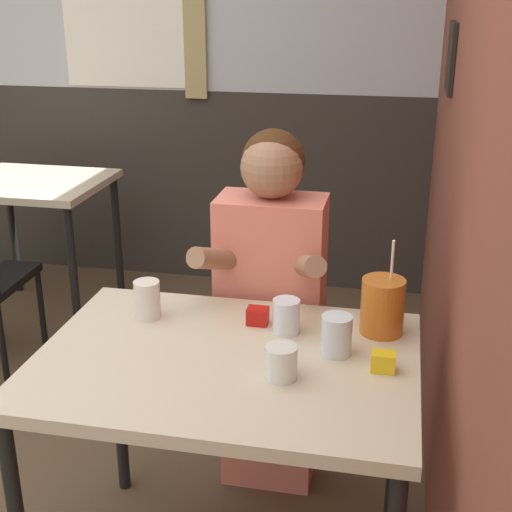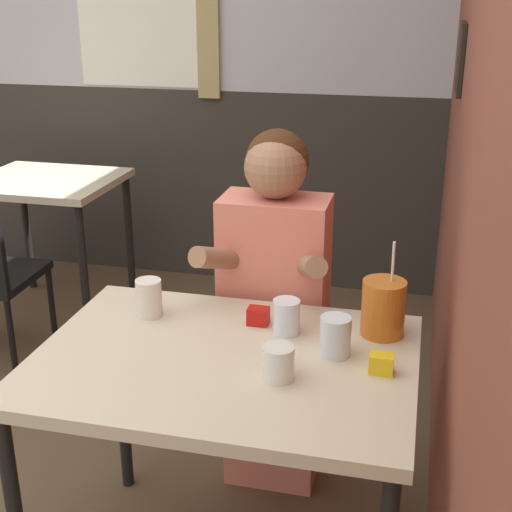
# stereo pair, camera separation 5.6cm
# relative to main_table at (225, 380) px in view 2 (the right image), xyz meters

# --- Properties ---
(brick_wall_right) EXTENTS (0.08, 4.50, 2.70)m
(brick_wall_right) POSITION_rel_main_table_xyz_m (0.60, 0.99, 0.69)
(brick_wall_right) COLOR brown
(brick_wall_right) RESTS_ON ground_plane
(back_wall) EXTENTS (5.64, 0.09, 2.70)m
(back_wall) POSITION_rel_main_table_xyz_m (-0.76, 2.27, 0.69)
(back_wall) COLOR silver
(back_wall) RESTS_ON ground_plane
(main_table) EXTENTS (0.99, 0.73, 0.74)m
(main_table) POSITION_rel_main_table_xyz_m (0.00, 0.00, 0.00)
(main_table) COLOR beige
(main_table) RESTS_ON ground_plane
(background_table) EXTENTS (0.70, 0.62, 0.74)m
(background_table) POSITION_rel_main_table_xyz_m (-1.38, 1.56, -0.03)
(background_table) COLOR beige
(background_table) RESTS_ON ground_plane
(person_seated) EXTENTS (0.42, 0.40, 1.23)m
(person_seated) POSITION_rel_main_table_xyz_m (0.03, 0.50, -0.02)
(person_seated) COLOR #EA7F6B
(person_seated) RESTS_ON ground_plane
(cocktail_pitcher) EXTENTS (0.12, 0.12, 0.28)m
(cocktail_pitcher) POSITION_rel_main_table_xyz_m (0.39, 0.22, 0.15)
(cocktail_pitcher) COLOR #C6661E
(cocktail_pitcher) RESTS_ON main_table
(glass_near_pitcher) EXTENTS (0.08, 0.08, 0.10)m
(glass_near_pitcher) POSITION_rel_main_table_xyz_m (0.13, 0.17, 0.12)
(glass_near_pitcher) COLOR silver
(glass_near_pitcher) RESTS_ON main_table
(glass_center) EXTENTS (0.08, 0.08, 0.09)m
(glass_center) POSITION_rel_main_table_xyz_m (0.16, -0.08, 0.11)
(glass_center) COLOR silver
(glass_center) RESTS_ON main_table
(glass_far_side) EXTENTS (0.08, 0.08, 0.11)m
(glass_far_side) POSITION_rel_main_table_xyz_m (-0.28, 0.18, 0.13)
(glass_far_side) COLOR silver
(glass_far_side) RESTS_ON main_table
(glass_by_brick) EXTENTS (0.08, 0.08, 0.11)m
(glass_by_brick) POSITION_rel_main_table_xyz_m (0.28, 0.08, 0.13)
(glass_by_brick) COLOR silver
(glass_by_brick) RESTS_ON main_table
(condiment_ketchup) EXTENTS (0.06, 0.04, 0.05)m
(condiment_ketchup) POSITION_rel_main_table_xyz_m (0.04, 0.20, 0.10)
(condiment_ketchup) COLOR #B7140F
(condiment_ketchup) RESTS_ON main_table
(condiment_mustard) EXTENTS (0.06, 0.04, 0.05)m
(condiment_mustard) POSITION_rel_main_table_xyz_m (0.40, 0.01, 0.10)
(condiment_mustard) COLOR yellow
(condiment_mustard) RESTS_ON main_table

